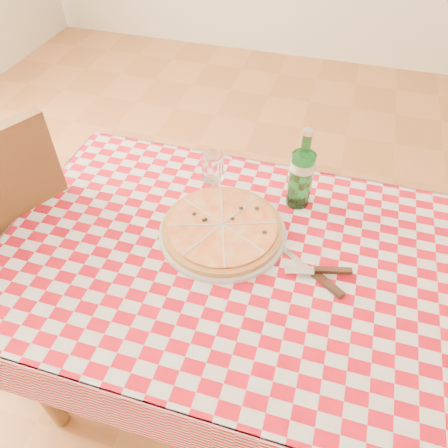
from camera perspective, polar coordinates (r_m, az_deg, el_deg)
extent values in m
plane|color=#A15F34|center=(1.88, 0.07, -19.24)|extent=(6.00, 6.00, 0.00)
cube|color=brown|center=(1.25, 0.09, -4.88)|extent=(1.20, 0.80, 0.04)
cylinder|color=brown|center=(1.60, -23.67, -17.88)|extent=(0.06, 0.06, 0.71)
cylinder|color=brown|center=(1.90, -12.72, -0.81)|extent=(0.06, 0.06, 0.71)
cylinder|color=brown|center=(1.77, 20.62, -8.02)|extent=(0.06, 0.06, 0.71)
cube|color=#AA0A18|center=(1.24, 0.10, -4.17)|extent=(1.30, 0.90, 0.01)
cylinder|color=brown|center=(1.79, 24.15, -16.69)|extent=(0.04, 0.04, 0.44)
cylinder|color=brown|center=(1.90, -17.28, -7.49)|extent=(0.04, 0.04, 0.48)
cylinder|color=brown|center=(2.16, -23.48, -1.51)|extent=(0.04, 0.04, 0.48)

